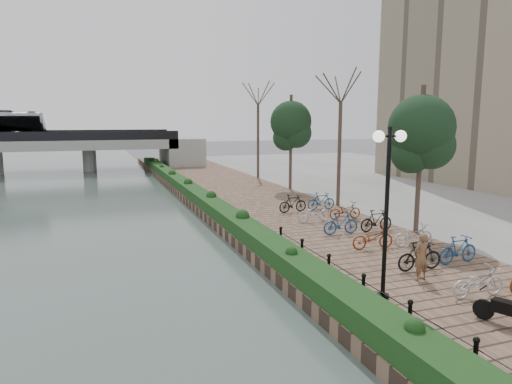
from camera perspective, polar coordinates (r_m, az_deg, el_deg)
name	(u,v)px	position (r m, az deg, el deg)	size (l,w,h in m)	color
ground	(383,384)	(10.78, 15.62, -22.07)	(220.00, 220.00, 0.00)	#59595B
promenade	(266,209)	(27.22, 1.25, -2.15)	(8.00, 75.00, 0.50)	brown
inland_pavement	(476,195)	(36.07, 25.75, -0.30)	(24.00, 75.00, 0.50)	gray
hedge	(201,197)	(28.52, -6.94, -0.58)	(1.10, 56.00, 0.60)	#163C16
chain_fence	(385,302)	(12.60, 15.78, -13.04)	(0.10, 14.10, 0.70)	black
lamppost	(388,176)	(12.97, 16.17, 1.89)	(1.02, 0.32, 4.82)	black
motorcycle	(508,309)	(13.03, 28.99, -12.71)	(0.43, 1.39, 0.87)	black
pedestrian	(421,257)	(15.34, 19.94, -7.62)	(0.56, 0.36, 1.53)	brown
bicycle_parking	(376,229)	(19.88, 14.72, -4.49)	(2.40, 14.69, 1.00)	silver
street_trees	(372,156)	(24.32, 14.28, 4.42)	(3.20, 37.12, 6.80)	#3A2B22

